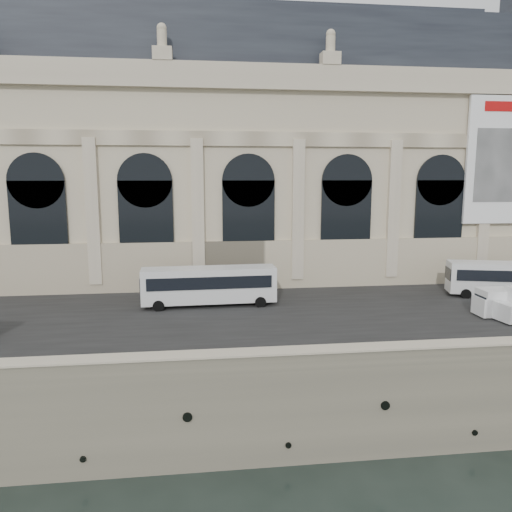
{
  "coord_description": "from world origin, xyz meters",
  "views": [
    {
      "loc": [
        -9.38,
        -27.44,
        17.52
      ],
      "look_at": [
        -3.23,
        22.0,
        9.42
      ],
      "focal_mm": 35.0,
      "sensor_mm": 36.0,
      "label": 1
    }
  ],
  "objects": [
    {
      "name": "bus_right",
      "position": [
        20.26,
        15.5,
        7.88
      ],
      "size": [
        11.58,
        5.16,
        3.35
      ],
      "color": "silver",
      "rests_on": "quay"
    },
    {
      "name": "van_c",
      "position": [
        15.87,
        9.5,
        7.19
      ],
      "size": [
        5.27,
        2.23,
        2.34
      ],
      "color": "white",
      "rests_on": "quay"
    },
    {
      "name": "street",
      "position": [
        0.0,
        14.0,
        6.03
      ],
      "size": [
        160.0,
        24.0,
        0.06
      ],
      "primitive_type": "cube",
      "color": "#2D2D2D",
      "rests_on": "quay"
    },
    {
      "name": "quay",
      "position": [
        0.0,
        35.0,
        3.0
      ],
      "size": [
        160.0,
        70.0,
        6.0
      ],
      "primitive_type": "cube",
      "color": "gray",
      "rests_on": "ground"
    },
    {
      "name": "parapet",
      "position": [
        0.0,
        0.6,
        6.62
      ],
      "size": [
        160.0,
        1.4,
        1.21
      ],
      "color": "gray",
      "rests_on": "quay"
    },
    {
      "name": "bus_left",
      "position": [
        -8.19,
        15.8,
        7.95
      ],
      "size": [
        11.86,
        3.0,
        3.47
      ],
      "color": "silver",
      "rests_on": "quay"
    },
    {
      "name": "museum",
      "position": [
        -5.98,
        30.86,
        19.72
      ],
      "size": [
        69.0,
        18.7,
        29.1
      ],
      "color": "beige",
      "rests_on": "quay"
    },
    {
      "name": "ground",
      "position": [
        0.0,
        0.0,
        0.0
      ],
      "size": [
        260.0,
        260.0,
        0.0
      ],
      "primitive_type": "plane",
      "color": "black",
      "rests_on": "ground"
    }
  ]
}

